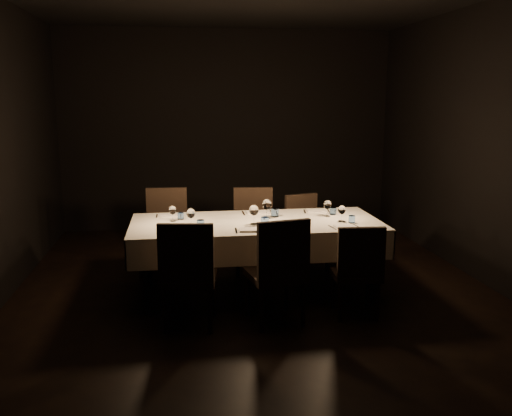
{
  "coord_description": "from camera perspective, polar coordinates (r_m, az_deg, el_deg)",
  "views": [
    {
      "loc": [
        -0.77,
        -5.3,
        2.0
      ],
      "look_at": [
        0.0,
        0.0,
        0.9
      ],
      "focal_mm": 38.0,
      "sensor_mm": 36.0,
      "label": 1
    }
  ],
  "objects": [
    {
      "name": "chair_near_center",
      "position": [
        4.77,
        2.39,
        -6.23
      ],
      "size": [
        0.55,
        0.55,
        0.98
      ],
      "rotation": [
        0.0,
        0.0,
        3.33
      ],
      "color": "black",
      "rests_on": "ground"
    },
    {
      "name": "room",
      "position": [
        5.38,
        -0.0,
        6.26
      ],
      "size": [
        5.01,
        6.01,
        3.01
      ],
      "color": "black",
      "rests_on": "ground"
    },
    {
      "name": "place_setting_far_center",
      "position": [
        5.71,
        1.05,
        -0.11
      ],
      "size": [
        0.36,
        0.42,
        0.2
      ],
      "rotation": [
        0.0,
        0.0,
        -0.01
      ],
      "color": "beige",
      "rests_on": "dining_table"
    },
    {
      "name": "place_setting_near_left",
      "position": [
        5.22,
        -6.77,
        -1.42
      ],
      "size": [
        0.34,
        0.4,
        0.18
      ],
      "rotation": [
        0.0,
        0.0,
        -0.16
      ],
      "color": "beige",
      "rests_on": "dining_table"
    },
    {
      "name": "chair_near_left",
      "position": [
        4.73,
        -7.16,
        -6.51
      ],
      "size": [
        0.53,
        0.53,
        0.97
      ],
      "rotation": [
        0.0,
        0.0,
        2.99
      ],
      "color": "black",
      "rests_on": "ground"
    },
    {
      "name": "place_setting_near_right",
      "position": [
        5.47,
        9.36,
        -0.94
      ],
      "size": [
        0.31,
        0.39,
        0.17
      ],
      "rotation": [
        0.0,
        0.0,
        0.15
      ],
      "color": "beige",
      "rests_on": "dining_table"
    },
    {
      "name": "chair_far_right",
      "position": [
        6.46,
        5.14,
        -2.01
      ],
      "size": [
        0.51,
        0.51,
        0.87
      ],
      "rotation": [
        0.0,
        0.0,
        0.27
      ],
      "color": "black",
      "rests_on": "ground"
    },
    {
      "name": "dining_table",
      "position": [
        5.52,
        -0.0,
        -2.17
      ],
      "size": [
        2.52,
        1.12,
        0.76
      ],
      "color": "black",
      "rests_on": "ground"
    },
    {
      "name": "chair_near_right",
      "position": [
        5.02,
        10.68,
        -6.08
      ],
      "size": [
        0.46,
        0.46,
        0.88
      ],
      "rotation": [
        0.0,
        0.0,
        3.06
      ],
      "color": "black",
      "rests_on": "ground"
    },
    {
      "name": "chair_far_left",
      "position": [
        6.31,
        -9.37,
        -1.99
      ],
      "size": [
        0.49,
        0.49,
        0.97
      ],
      "rotation": [
        0.0,
        0.0,
        -0.04
      ],
      "color": "black",
      "rests_on": "ground"
    },
    {
      "name": "place_setting_near_center",
      "position": [
        5.27,
        -0.01,
        -1.14
      ],
      "size": [
        0.36,
        0.42,
        0.2
      ],
      "rotation": [
        0.0,
        0.0,
        -0.05
      ],
      "color": "beige",
      "rests_on": "dining_table"
    },
    {
      "name": "place_setting_far_left",
      "position": [
        5.64,
        -8.71,
        -0.55
      ],
      "size": [
        0.29,
        0.39,
        0.16
      ],
      "rotation": [
        0.0,
        0.0,
        -0.0
      ],
      "color": "beige",
      "rests_on": "dining_table"
    },
    {
      "name": "chair_far_center",
      "position": [
        6.34,
        -0.27,
        -1.83
      ],
      "size": [
        0.5,
        0.5,
        0.96
      ],
      "rotation": [
        0.0,
        0.0,
        -0.1
      ],
      "color": "black",
      "rests_on": "ground"
    },
    {
      "name": "place_setting_far_right",
      "position": [
        5.85,
        7.32,
        -0.03
      ],
      "size": [
        0.32,
        0.4,
        0.17
      ],
      "rotation": [
        0.0,
        0.0,
        -0.14
      ],
      "color": "beige",
      "rests_on": "dining_table"
    }
  ]
}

